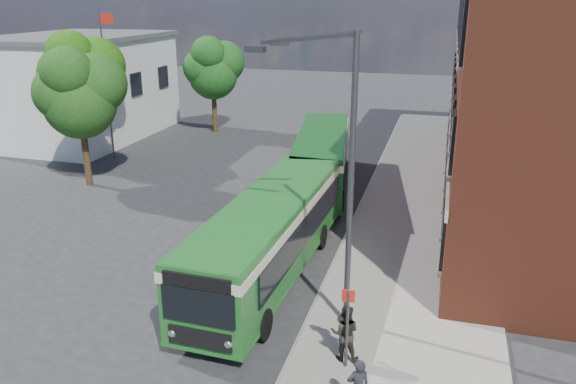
% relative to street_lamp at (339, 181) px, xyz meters
% --- Properties ---
extents(ground, '(120.00, 120.00, 0.00)m').
position_rel_street_lamp_xyz_m(ground, '(-4.84, 2.00, -4.79)').
color(ground, '#29292B').
rests_on(ground, ground).
extents(pavement, '(6.00, 48.00, 0.15)m').
position_rel_street_lamp_xyz_m(pavement, '(2.16, 10.00, -4.72)').
color(pavement, '#99978B').
rests_on(pavement, ground).
extents(kerb_line, '(0.12, 48.00, 0.01)m').
position_rel_street_lamp_xyz_m(kerb_line, '(-0.89, 10.00, -4.79)').
color(kerb_line, beige).
rests_on(kerb_line, ground).
extents(white_building, '(9.40, 13.40, 7.30)m').
position_rel_street_lamp_xyz_m(white_building, '(-22.84, 20.00, -1.13)').
color(white_building, silver).
rests_on(white_building, ground).
extents(flagpole, '(0.95, 0.10, 9.00)m').
position_rel_street_lamp_xyz_m(flagpole, '(-17.29, 15.00, 0.15)').
color(flagpole, '#3A3C3F').
rests_on(flagpole, ground).
extents(street_lamp, '(2.96, 2.38, 9.00)m').
position_rel_street_lamp_xyz_m(street_lamp, '(0.00, 0.00, 0.00)').
color(street_lamp, '#3A3C3F').
rests_on(street_lamp, ground).
extents(bus_stop_sign, '(0.35, 0.08, 2.52)m').
position_rel_street_lamp_xyz_m(bus_stop_sign, '(0.76, -2.20, -3.28)').
color(bus_stop_sign, '#3A3C3F').
rests_on(bus_stop_sign, ground).
extents(bus_front, '(2.98, 11.76, 3.02)m').
position_rel_street_lamp_xyz_m(bus_front, '(-2.94, 2.59, -2.96)').
color(bus_front, '#216524').
rests_on(bus_front, ground).
extents(bus_rear, '(4.21, 10.95, 3.02)m').
position_rel_street_lamp_xyz_m(bus_rear, '(-3.39, 13.22, -2.96)').
color(bus_rear, '#125018').
rests_on(bus_rear, ground).
extents(pedestrian_b, '(0.89, 0.73, 1.68)m').
position_rel_street_lamp_xyz_m(pedestrian_b, '(0.66, -1.88, -3.80)').
color(pedestrian_b, black).
rests_on(pedestrian_b, pavement).
extents(tree_left, '(4.46, 4.24, 7.53)m').
position_rel_street_lamp_xyz_m(tree_left, '(-15.75, 10.04, 0.32)').
color(tree_left, '#3A2715').
rests_on(tree_left, ground).
extents(tree_mid, '(4.77, 4.53, 8.05)m').
position_rel_street_lamp_xyz_m(tree_mid, '(-18.57, 14.26, 0.67)').
color(tree_mid, '#3A2715').
rests_on(tree_mid, ground).
extents(tree_right, '(4.26, 4.05, 7.20)m').
position_rel_street_lamp_xyz_m(tree_right, '(-14.02, 23.77, 0.09)').
color(tree_right, '#3A2715').
rests_on(tree_right, ground).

